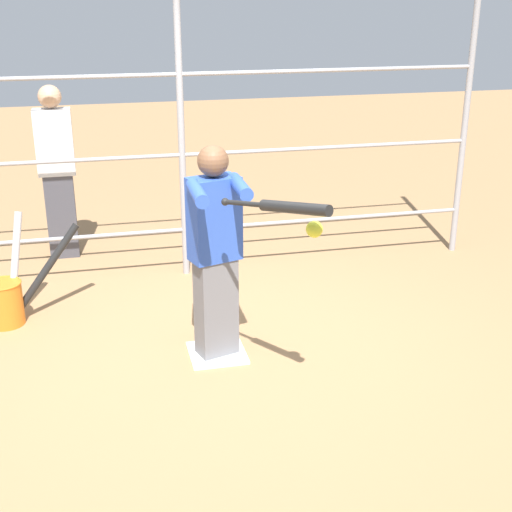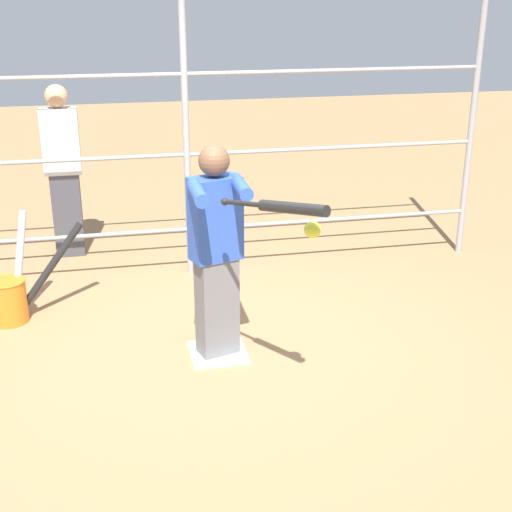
{
  "view_description": "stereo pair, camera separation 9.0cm",
  "coord_description": "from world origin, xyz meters",
  "px_view_note": "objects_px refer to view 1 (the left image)",
  "views": [
    {
      "loc": [
        0.77,
        4.51,
        2.5
      ],
      "look_at": [
        -0.2,
        0.38,
        0.88
      ],
      "focal_mm": 50.0,
      "sensor_mm": 36.0,
      "label": 1
    },
    {
      "loc": [
        0.68,
        4.53,
        2.5
      ],
      "look_at": [
        -0.2,
        0.38,
        0.88
      ],
      "focal_mm": 50.0,
      "sensor_mm": 36.0,
      "label": 2
    }
  ],
  "objects_px": {
    "softball_in_flight": "(314,229)",
    "bystander_behind_fence": "(57,170)",
    "bat_bucket": "(9,297)",
    "batter": "(215,248)",
    "baseball_bat_swinging": "(285,207)"
  },
  "relations": [
    {
      "from": "batter",
      "to": "baseball_bat_swinging",
      "type": "relative_size",
      "value": 2.0
    },
    {
      "from": "batter",
      "to": "bystander_behind_fence",
      "type": "xyz_separation_m",
      "value": [
        1.1,
        -2.34,
        0.03
      ]
    },
    {
      "from": "batter",
      "to": "bystander_behind_fence",
      "type": "bearing_deg",
      "value": -64.8
    },
    {
      "from": "softball_in_flight",
      "to": "bystander_behind_fence",
      "type": "bearing_deg",
      "value": -65.26
    },
    {
      "from": "batter",
      "to": "softball_in_flight",
      "type": "distance_m",
      "value": 1.09
    },
    {
      "from": "batter",
      "to": "softball_in_flight",
      "type": "bearing_deg",
      "value": 113.56
    },
    {
      "from": "batter",
      "to": "baseball_bat_swinging",
      "type": "distance_m",
      "value": 1.02
    },
    {
      "from": "baseball_bat_swinging",
      "to": "bystander_behind_fence",
      "type": "height_order",
      "value": "bystander_behind_fence"
    },
    {
      "from": "bat_bucket",
      "to": "bystander_behind_fence",
      "type": "relative_size",
      "value": 0.51
    },
    {
      "from": "softball_in_flight",
      "to": "bat_bucket",
      "type": "xyz_separation_m",
      "value": [
        1.89,
        -1.83,
        -1.02
      ]
    },
    {
      "from": "bat_bucket",
      "to": "softball_in_flight",
      "type": "bearing_deg",
      "value": 136.06
    },
    {
      "from": "softball_in_flight",
      "to": "bystander_behind_fence",
      "type": "height_order",
      "value": "bystander_behind_fence"
    },
    {
      "from": "softball_in_flight",
      "to": "bat_bucket",
      "type": "relative_size",
      "value": 0.11
    },
    {
      "from": "bat_bucket",
      "to": "bystander_behind_fence",
      "type": "bearing_deg",
      "value": -105.25
    },
    {
      "from": "baseball_bat_swinging",
      "to": "bat_bucket",
      "type": "relative_size",
      "value": 0.9
    }
  ]
}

